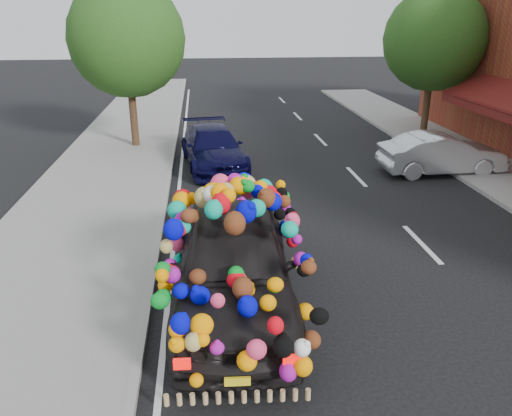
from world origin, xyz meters
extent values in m
plane|color=black|center=(0.00, 0.00, 0.00)|extent=(100.00, 100.00, 0.00)
cube|color=gray|center=(-4.30, 0.00, 0.06)|extent=(4.00, 60.00, 0.12)
cube|color=gray|center=(-2.35, 0.00, 0.07)|extent=(0.15, 60.00, 0.13)
cube|color=#52120F|center=(8.70, 6.00, 2.35)|extent=(1.62, 5.20, 0.75)
cube|color=#52120F|center=(7.95, 6.00, 1.95)|extent=(0.06, 5.20, 0.35)
cylinder|color=#332114|center=(-3.80, 9.50, 1.36)|extent=(0.28, 0.28, 2.73)
sphere|color=#124714|center=(-3.80, 9.50, 4.03)|extent=(4.20, 4.20, 4.20)
cylinder|color=#332114|center=(8.00, 10.00, 1.32)|extent=(0.28, 0.28, 2.64)
sphere|color=#124714|center=(8.00, 10.00, 3.90)|extent=(4.00, 4.00, 4.00)
imported|color=black|center=(-0.80, -2.06, 0.86)|extent=(2.30, 5.16, 1.72)
cube|color=red|center=(-1.63, -4.57, 0.78)|extent=(0.22, 0.07, 0.14)
cube|color=red|center=(-0.25, -4.64, 0.78)|extent=(0.22, 0.07, 0.14)
cube|color=yellow|center=(-0.94, -4.61, 0.48)|extent=(0.34, 0.06, 0.12)
imported|color=black|center=(-0.90, 6.64, 0.66)|extent=(2.40, 4.72, 1.31)
imported|color=silver|center=(6.40, 5.07, 0.65)|extent=(3.96, 1.43, 1.30)
camera|label=1|loc=(-1.27, -9.75, 4.90)|focal=35.00mm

